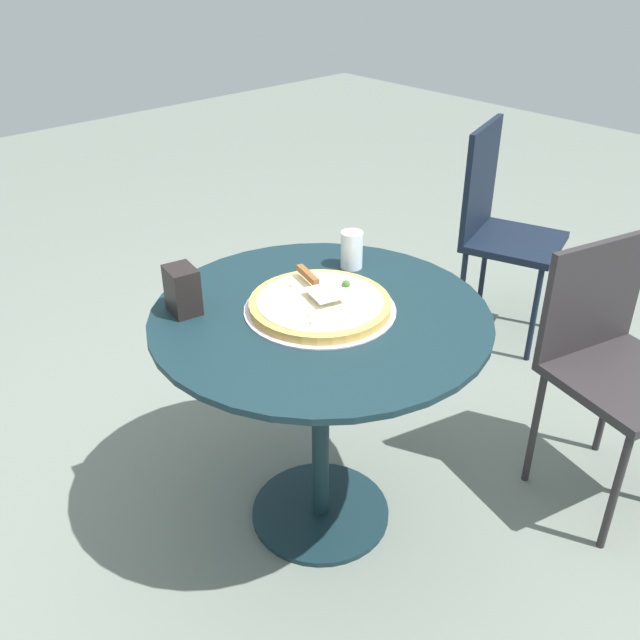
# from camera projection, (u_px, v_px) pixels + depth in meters

# --- Properties ---
(ground_plane) EXTENTS (10.00, 10.00, 0.00)m
(ground_plane) POSITION_uv_depth(u_px,v_px,m) (320.00, 513.00, 2.25)
(ground_plane) COLOR slate
(patio_table) EXTENTS (0.91, 0.91, 0.74)m
(patio_table) POSITION_uv_depth(u_px,v_px,m) (321.00, 363.00, 1.96)
(patio_table) COLOR #12272E
(patio_table) RESTS_ON ground
(pizza_on_tray) EXTENTS (0.41, 0.41, 0.05)m
(pizza_on_tray) POSITION_uv_depth(u_px,v_px,m) (320.00, 305.00, 1.89)
(pizza_on_tray) COLOR silver
(pizza_on_tray) RESTS_ON patio_table
(pizza_server) EXTENTS (0.22, 0.11, 0.02)m
(pizza_server) POSITION_uv_depth(u_px,v_px,m) (316.00, 283.00, 1.91)
(pizza_server) COLOR silver
(pizza_server) RESTS_ON pizza_on_tray
(drinking_cup) EXTENTS (0.07, 0.07, 0.11)m
(drinking_cup) POSITION_uv_depth(u_px,v_px,m) (352.00, 250.00, 2.10)
(drinking_cup) COLOR silver
(drinking_cup) RESTS_ON patio_table
(napkin_dispenser) EXTENTS (0.10, 0.09, 0.13)m
(napkin_dispenser) POSITION_uv_depth(u_px,v_px,m) (182.00, 290.00, 1.86)
(napkin_dispenser) COLOR black
(napkin_dispenser) RESTS_ON patio_table
(patio_chair_near) EXTENTS (0.48, 0.48, 0.83)m
(patio_chair_near) POSITION_uv_depth(u_px,v_px,m) (613.00, 355.00, 2.13)
(patio_chair_near) COLOR #2A2628
(patio_chair_near) RESTS_ON ground
(patio_chair_far) EXTENTS (0.47, 0.47, 0.93)m
(patio_chair_far) POSITION_uv_depth(u_px,v_px,m) (499.00, 220.00, 2.97)
(patio_chair_far) COLOR black
(patio_chair_far) RESTS_ON ground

